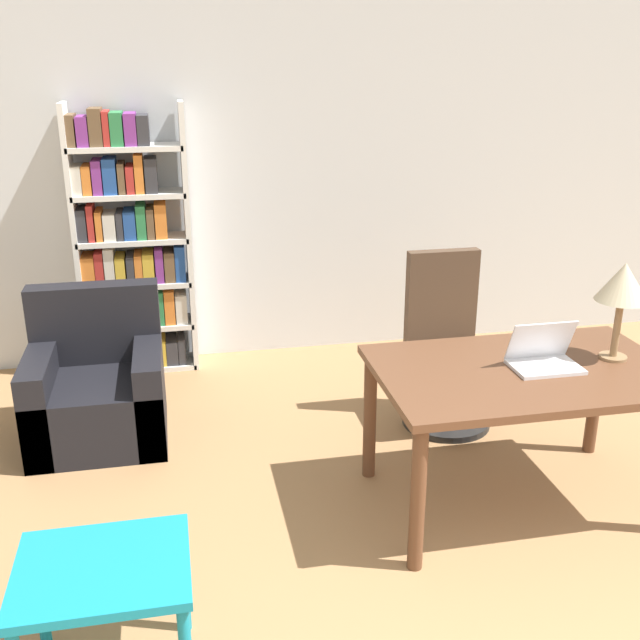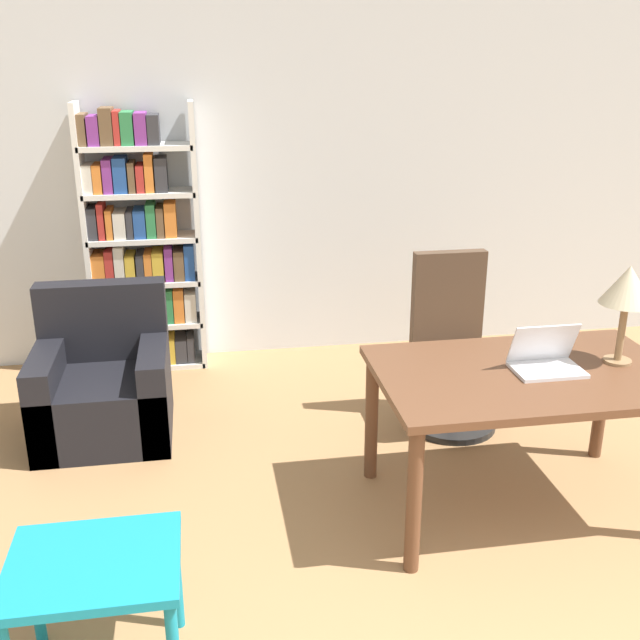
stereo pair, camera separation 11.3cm
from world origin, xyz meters
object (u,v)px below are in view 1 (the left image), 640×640
object	(u,v)px
desk	(524,386)
table_lamp	(623,285)
armchair	(98,392)
bookshelf	(130,252)
office_chair	(446,350)
side_table_blue	(104,585)
laptop	(544,357)

from	to	relation	value
desk	table_lamp	world-z (taller)	table_lamp
armchair	bookshelf	size ratio (longest dim) A/B	0.47
office_chair	bookshelf	distance (m)	2.30
side_table_blue	armchair	size ratio (longest dim) A/B	0.69
desk	laptop	size ratio (longest dim) A/B	4.44
desk	side_table_blue	distance (m)	2.14
desk	table_lamp	size ratio (longest dim) A/B	2.93
side_table_blue	armchair	distance (m)	1.99
office_chair	bookshelf	bearing A→B (deg)	147.40
office_chair	side_table_blue	distance (m)	2.63
armchair	office_chair	bearing A→B (deg)	-5.41
laptop	office_chair	distance (m)	1.03
laptop	desk	bearing A→B (deg)	-178.03
desk	office_chair	world-z (taller)	office_chair
desk	armchair	size ratio (longest dim) A/B	1.65
desk	side_table_blue	size ratio (longest dim) A/B	2.39
table_lamp	bookshelf	xyz separation A→B (m)	(-2.43, 2.16, -0.26)
laptop	bookshelf	distance (m)	2.99
table_lamp	armchair	world-z (taller)	table_lamp
side_table_blue	table_lamp	bearing A→B (deg)	18.83
side_table_blue	armchair	world-z (taller)	armchair
laptop	armchair	xyz separation A→B (m)	(-2.23, 1.17, -0.52)
desk	laptop	xyz separation A→B (m)	(0.09, 0.00, 0.15)
office_chair	bookshelf	size ratio (longest dim) A/B	0.56
office_chair	armchair	bearing A→B (deg)	174.59
desk	bookshelf	xyz separation A→B (m)	(-1.94, 2.19, 0.22)
laptop	table_lamp	distance (m)	0.52
desk	bookshelf	bearing A→B (deg)	131.50
laptop	side_table_blue	bearing A→B (deg)	-158.53
laptop	side_table_blue	world-z (taller)	laptop
laptop	table_lamp	size ratio (longest dim) A/B	0.66
side_table_blue	armchair	bearing A→B (deg)	95.15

